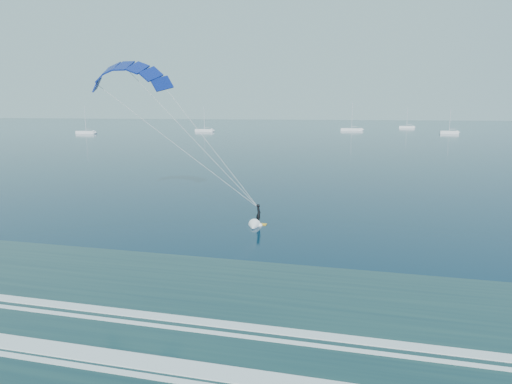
{
  "coord_description": "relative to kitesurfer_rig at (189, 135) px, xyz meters",
  "views": [
    {
      "loc": [
        4.65,
        -10.17,
        10.36
      ],
      "look_at": [
        -4.1,
        24.56,
        3.85
      ],
      "focal_mm": 32.0,
      "sensor_mm": 36.0,
      "label": 1
    }
  ],
  "objects": [
    {
      "name": "sailboat_2",
      "position": [
        6.05,
        192.27,
        -7.46
      ],
      "size": [
        10.41,
        2.4,
        13.8
      ],
      "color": "white",
      "rests_on": "ground"
    },
    {
      "name": "sailboat_3",
      "position": [
        48.03,
        174.41,
        -7.48
      ],
      "size": [
        7.38,
        2.4,
        10.42
      ],
      "color": "white",
      "rests_on": "ground"
    },
    {
      "name": "kitesurfer_rig",
      "position": [
        0.0,
        0.0,
        0.0
      ],
      "size": [
        17.02,
        5.3,
        15.55
      ],
      "color": "gold",
      "rests_on": "ground"
    },
    {
      "name": "sailboat_0",
      "position": [
        -103.27,
        135.52,
        -7.47
      ],
      "size": [
        8.79,
        2.4,
        11.95
      ],
      "color": "white",
      "rests_on": "ground"
    },
    {
      "name": "sailboat_1",
      "position": [
        -60.48,
        165.28,
        -7.47
      ],
      "size": [
        8.67,
        2.4,
        11.91
      ],
      "color": "white",
      "rests_on": "ground"
    },
    {
      "name": "sailboat_4",
      "position": [
        34.45,
        230.95,
        -7.48
      ],
      "size": [
        8.11,
        2.4,
        11.11
      ],
      "color": "white",
      "rests_on": "ground"
    }
  ]
}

